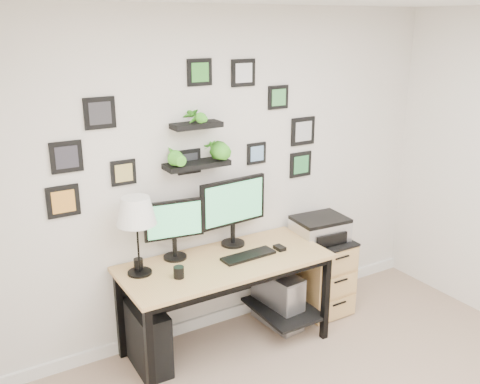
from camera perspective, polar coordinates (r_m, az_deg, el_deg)
room at (r=4.77m, az=-1.31°, el=-12.83°), size 4.00×4.00×4.00m
desk at (r=4.17m, az=-1.38°, el=-8.59°), size 1.60×0.70×0.75m
monitor_left at (r=4.03m, az=-7.05°, el=-3.53°), size 0.46×0.20×0.47m
monitor_right at (r=4.22m, az=-0.73°, el=-1.56°), size 0.60×0.21×0.55m
keyboard at (r=4.13m, az=0.90°, el=-6.81°), size 0.44×0.16×0.02m
mouse at (r=4.27m, az=4.24°, el=-5.96°), size 0.07×0.10×0.03m
table_lamp at (r=3.77m, az=-11.03°, el=-2.20°), size 0.28×0.28×0.58m
mug at (r=3.82m, az=-6.54°, el=-8.50°), size 0.08×0.08×0.08m
pen_cup at (r=3.98m, az=-10.77°, el=-7.59°), size 0.07×0.07×0.09m
pc_tower_black at (r=4.16m, az=-9.87°, el=-15.00°), size 0.23×0.49×0.49m
pc_tower_grey at (r=4.62m, az=4.06°, el=-11.28°), size 0.25×0.49×0.47m
file_cabinet at (r=4.85m, az=8.60°, el=-8.65°), size 0.43×0.53×0.67m
printer at (r=4.67m, az=8.54°, el=-3.87°), size 0.46×0.39×0.20m
wall_decor at (r=4.02m, az=-4.42°, el=5.71°), size 2.26×0.18×1.04m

